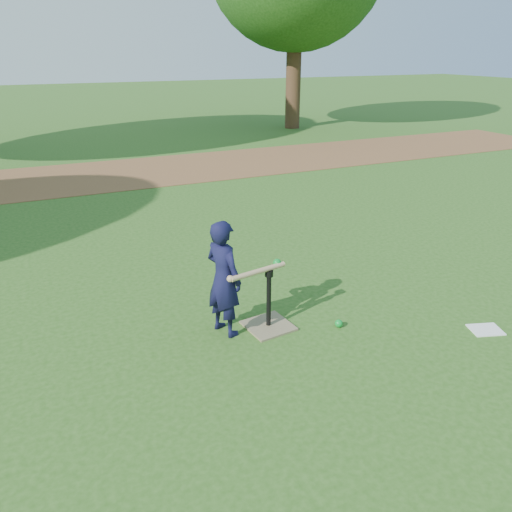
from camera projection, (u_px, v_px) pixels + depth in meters
name	position (u px, v px, depth m)	size (l,w,h in m)	color
ground	(287.00, 339.00, 4.76)	(80.00, 80.00, 0.00)	#285116
dirt_strip	(130.00, 173.00, 11.06)	(24.00, 3.00, 0.01)	brown
child	(224.00, 278.00, 4.67)	(0.42, 0.27, 1.14)	black
wiffle_ball_ground	(339.00, 323.00, 4.95)	(0.08, 0.08, 0.08)	#0C8828
clipboard	(486.00, 330.00, 4.90)	(0.30, 0.23, 0.01)	white
batting_tee	(269.00, 317.00, 4.92)	(0.48, 0.48, 0.61)	#7F7050
swing_action	(260.00, 270.00, 4.67)	(0.63, 0.20, 0.09)	tan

